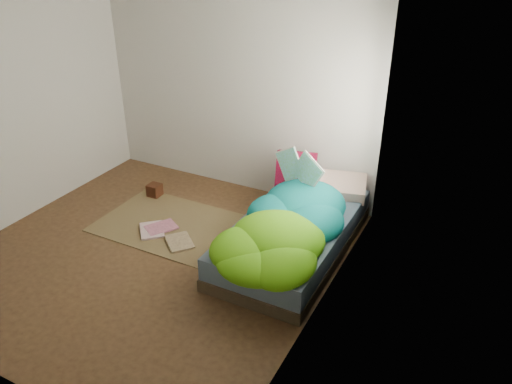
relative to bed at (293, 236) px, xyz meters
The scene contains 12 objects.
ground 1.43m from the bed, 149.45° to the right, with size 3.50×3.50×0.00m, color #422A19.
room_walls 2.02m from the bed, 149.42° to the right, with size 3.54×3.54×2.62m.
bed is the anchor object (origin of this frame).
duvet 0.41m from the bed, 90.00° to the right, with size 0.96×1.84×0.34m, color #065E69, non-canonical shape.
rug 1.39m from the bed, behind, with size 1.60×1.10×0.01m, color brown.
pillow_floral 0.83m from the bed, 78.66° to the left, with size 0.65×0.40×0.15m, color beige.
pillow_magenta 0.80m from the bed, 112.09° to the left, with size 0.43×0.13×0.43m, color #510518.
open_book 0.78m from the bed, 109.17° to the left, with size 0.51×0.11×0.31m, color #348A2D, non-canonical shape.
wooden_box 1.98m from the bed, behind, with size 0.15×0.15×0.15m, color #33140B.
floor_book_a 1.65m from the bed, 163.31° to the right, with size 0.25×0.34×0.03m, color silver.
floor_book_b 1.55m from the bed, behind, with size 0.24×0.32×0.03m, color pink.
floor_book_c 1.29m from the bed, 155.37° to the right, with size 0.24×0.33×0.03m, color tan.
Camera 1 is at (2.82, -3.20, 2.90)m, focal length 35.00 mm.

